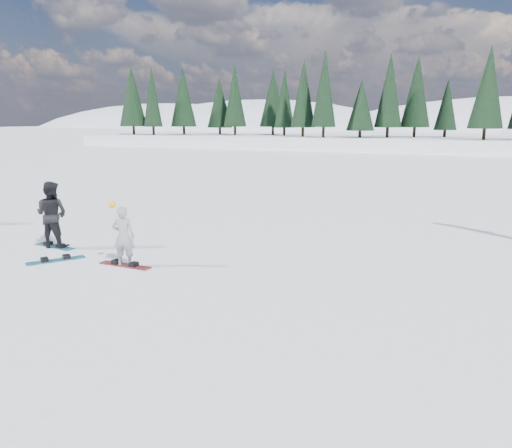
{
  "coord_description": "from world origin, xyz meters",
  "views": [
    {
      "loc": [
        9.33,
        -9.89,
        3.75
      ],
      "look_at": [
        4.16,
        1.57,
        1.1
      ],
      "focal_mm": 35.0,
      "sensor_mm": 36.0,
      "label": 1
    }
  ],
  "objects": [
    {
      "name": "ground",
      "position": [
        0.0,
        0.0,
        0.0
      ],
      "size": [
        420.0,
        420.0,
        0.0
      ],
      "primitive_type": "plane",
      "color": "white",
      "rests_on": "ground"
    },
    {
      "name": "alpine_backdrop",
      "position": [
        -11.72,
        189.17,
        -13.97
      ],
      "size": [
        412.5,
        227.0,
        53.2
      ],
      "color": "white",
      "rests_on": "ground"
    },
    {
      "name": "snowboarder_man",
      "position": [
        -2.12,
        0.8,
        0.99
      ],
      "size": [
        1.1,
        0.94,
        1.97
      ],
      "primitive_type": "imported",
      "rotation": [
        0.0,
        0.0,
        3.36
      ],
      "color": "black",
      "rests_on": "ground"
    },
    {
      "name": "snowboard_man",
      "position": [
        -2.12,
        0.8,
        0.01
      ],
      "size": [
        1.52,
        0.45,
        0.03
      ],
      "primitive_type": "cube",
      "rotation": [
        0.0,
        0.0,
        -0.11
      ],
      "color": "teal",
      "rests_on": "ground"
    },
    {
      "name": "snowboard_woman",
      "position": [
        1.09,
        0.08,
        0.01
      ],
      "size": [
        1.5,
        0.3,
        0.03
      ],
      "primitive_type": "cube",
      "rotation": [
        0.0,
        0.0,
        -0.01
      ],
      "color": "maroon",
      "rests_on": "ground"
    },
    {
      "name": "snowboarder_woman",
      "position": [
        1.08,
        0.08,
        0.8
      ],
      "size": [
        0.67,
        0.55,
        1.72
      ],
      "rotation": [
        0.0,
        0.0,
        3.5
      ],
      "color": "#98979C",
      "rests_on": "ground"
    },
    {
      "name": "snowboard_loose_a",
      "position": [
        -0.93,
        -0.3,
        0.01
      ],
      "size": [
        1.06,
        1.4,
        0.03
      ],
      "primitive_type": "cube",
      "rotation": [
        0.0,
        0.0,
        0.98
      ],
      "color": "teal",
      "rests_on": "ground"
    }
  ]
}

